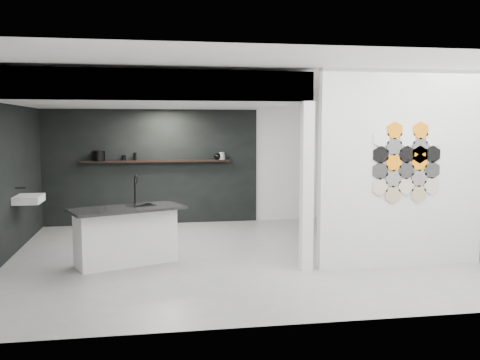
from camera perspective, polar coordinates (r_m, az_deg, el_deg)
name	(u,v)px	position (r m, az deg, el deg)	size (l,w,h in m)	color
floor	(237,255)	(8.45, -0.33, -8.03)	(7.00, 6.00, 0.01)	gray
partition_panel	(402,169)	(7.96, 16.89, 1.11)	(2.45, 0.15, 2.80)	silver
bay_clad_back	(151,167)	(11.10, -9.47, 1.38)	(4.40, 0.04, 2.35)	black
bay_clad_left	(16,178)	(9.39, -22.80, 0.21)	(0.04, 4.00, 2.35)	black
bulkhead	(150,94)	(9.11, -9.58, 9.09)	(4.40, 4.00, 0.40)	silver
corner_column	(307,187)	(7.46, 7.14, -0.71)	(0.16, 0.16, 2.35)	silver
fascia_beam	(150,85)	(7.20, -9.56, 9.98)	(4.40, 0.16, 0.40)	silver
wall_basin	(29,199)	(9.18, -21.60, -1.90)	(0.40, 0.60, 0.12)	silver
display_shelf	(156,161)	(10.99, -8.96, 2.00)	(3.00, 0.15, 0.04)	black
kitchen_island	(126,235)	(8.00, -12.05, -5.73)	(1.74, 1.24, 1.29)	silver
stockpot	(99,156)	(11.02, -14.82, 2.51)	(0.24, 0.24, 0.20)	black
kettle	(218,156)	(11.07, -2.39, 2.55)	(0.16, 0.16, 0.13)	black
glass_bowl	(222,157)	(11.08, -1.96, 2.46)	(0.14, 0.14, 0.10)	gray
glass_vase	(222,156)	(11.08, -1.96, 2.60)	(0.11, 0.11, 0.15)	gray
bottle_dark	(135,156)	(10.98, -11.15, 2.48)	(0.06, 0.06, 0.16)	black
utensil_cup	(124,158)	(10.99, -12.29, 2.32)	(0.09, 0.09, 0.11)	black
hex_tile_cluster	(407,162)	(7.89, 17.41, 1.82)	(1.04, 0.02, 1.16)	beige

